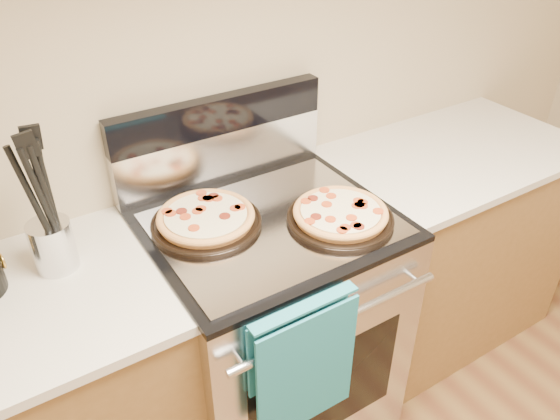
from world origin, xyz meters
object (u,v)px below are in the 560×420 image
range_body (270,327)px  pepperoni_pizza_back (206,219)px  pepperoni_pizza_front (340,215)px  utensil_crock (53,246)px

range_body → pepperoni_pizza_back: bearing=158.7°
pepperoni_pizza_front → utensil_crock: bearing=161.8°
utensil_crock → range_body: bearing=-12.0°
pepperoni_pizza_back → pepperoni_pizza_front: same height
pepperoni_pizza_back → range_body: bearing=-21.3°
pepperoni_pizza_back → utensil_crock: 0.44m
pepperoni_pizza_front → range_body: bearing=144.2°
range_body → pepperoni_pizza_back: pepperoni_pizza_back is taller
pepperoni_pizza_back → utensil_crock: utensil_crock is taller
range_body → pepperoni_pizza_front: (0.18, -0.13, 0.50)m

